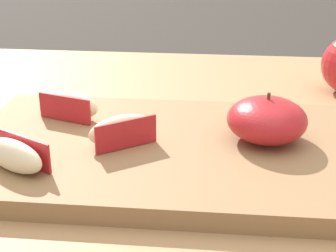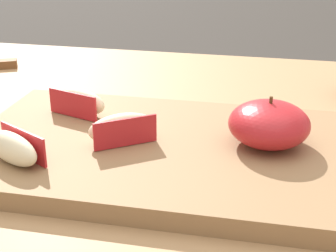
# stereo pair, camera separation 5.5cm
# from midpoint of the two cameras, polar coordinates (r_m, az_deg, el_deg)

# --- Properties ---
(dining_table) EXTENTS (1.47, 0.81, 0.75)m
(dining_table) POSITION_cam_midpoint_polar(r_m,az_deg,el_deg) (0.66, 3.09, -9.99)
(dining_table) COLOR #9E754C
(dining_table) RESTS_ON ground_plane
(cutting_board) EXTENTS (0.44, 0.27, 0.02)m
(cutting_board) POSITION_cam_midpoint_polar(r_m,az_deg,el_deg) (0.57, 2.80, -2.89)
(cutting_board) COLOR olive
(cutting_board) RESTS_ON dining_table
(apple_half_skin_up) EXTENTS (0.09, 0.09, 0.06)m
(apple_half_skin_up) POSITION_cam_midpoint_polar(r_m,az_deg,el_deg) (0.57, 13.90, 0.16)
(apple_half_skin_up) COLOR #B21E23
(apple_half_skin_up) RESTS_ON cutting_board
(apple_wedge_middle) EXTENTS (0.08, 0.05, 0.03)m
(apple_wedge_middle) POSITION_cam_midpoint_polar(r_m,az_deg,el_deg) (0.64, -7.38, 2.65)
(apple_wedge_middle) COLOR beige
(apple_wedge_middle) RESTS_ON cutting_board
(apple_wedge_near_knife) EXTENTS (0.07, 0.06, 0.03)m
(apple_wedge_near_knife) POSITION_cam_midpoint_polar(r_m,az_deg,el_deg) (0.56, -2.31, -0.30)
(apple_wedge_near_knife) COLOR beige
(apple_wedge_near_knife) RESTS_ON cutting_board
(apple_wedge_front) EXTENTS (0.08, 0.06, 0.03)m
(apple_wedge_front) POSITION_cam_midpoint_polar(r_m,az_deg,el_deg) (0.53, -13.93, -2.42)
(apple_wedge_front) COLOR beige
(apple_wedge_front) RESTS_ON cutting_board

